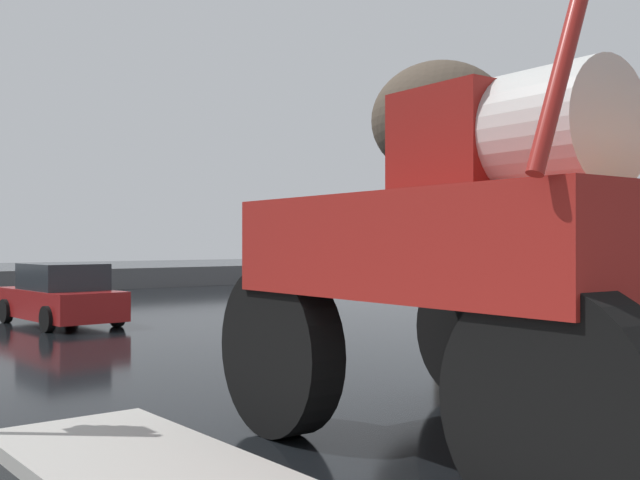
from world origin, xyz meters
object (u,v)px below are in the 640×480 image
object	(u,v)px
oversize_sprayer	(504,256)
sedan_ahead	(61,296)
traffic_signal_near_right	(498,199)
bare_tree_right	(440,121)

from	to	relation	value
oversize_sprayer	sedan_ahead	size ratio (longest dim) A/B	1.30
oversize_sprayer	traffic_signal_near_right	world-z (taller)	oversize_sprayer
oversize_sprayer	bare_tree_right	world-z (taller)	bare_tree_right
sedan_ahead	traffic_signal_near_right	bearing A→B (deg)	-160.06
sedan_ahead	bare_tree_right	size ratio (longest dim) A/B	0.55
sedan_ahead	traffic_signal_near_right	size ratio (longest dim) A/B	1.09
oversize_sprayer	sedan_ahead	xyz separation A→B (m)	(0.51, 13.86, -1.20)
sedan_ahead	bare_tree_right	bearing A→B (deg)	-108.44
sedan_ahead	traffic_signal_near_right	distance (m)	11.11
traffic_signal_near_right	bare_tree_right	xyz separation A→B (m)	(6.30, 7.14, 2.92)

